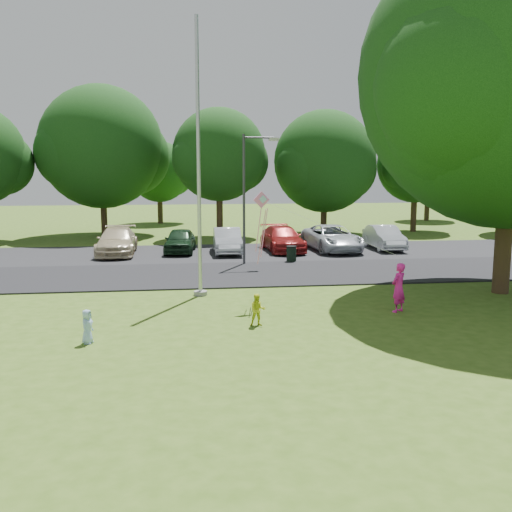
{
  "coord_description": "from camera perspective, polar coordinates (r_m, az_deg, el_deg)",
  "views": [
    {
      "loc": [
        -4.13,
        -15.95,
        4.69
      ],
      "look_at": [
        -1.53,
        4.0,
        1.6
      ],
      "focal_mm": 40.0,
      "sensor_mm": 36.0,
      "label": 1
    }
  ],
  "objects": [
    {
      "name": "flagpole",
      "position": [
        20.97,
        -5.74,
        7.26
      ],
      "size": [
        0.5,
        0.5,
        10.0
      ],
      "color": "#B7BABF",
      "rests_on": "ground"
    },
    {
      "name": "street_lamp",
      "position": [
        27.75,
        -0.7,
        6.89
      ],
      "size": [
        1.78,
        0.31,
        6.32
      ],
      "rotation": [
        0.0,
        0.0,
        0.08
      ],
      "color": "#3F3F44",
      "rests_on": "ground"
    },
    {
      "name": "child_yellow",
      "position": [
        17.2,
        0.16,
        -5.41
      ],
      "size": [
        0.49,
        0.39,
        0.98
      ],
      "primitive_type": "imported",
      "rotation": [
        0.0,
        0.0,
        -0.04
      ],
      "color": "#C9D521",
      "rests_on": "ground"
    },
    {
      "name": "park_road",
      "position": [
        25.72,
        1.95,
        -1.71
      ],
      "size": [
        60.0,
        6.0,
        0.06
      ],
      "primitive_type": "cube",
      "color": "black",
      "rests_on": "ground"
    },
    {
      "name": "trash_can",
      "position": [
        28.8,
        3.56,
        0.19
      ],
      "size": [
        0.53,
        0.53,
        0.83
      ],
      "rotation": [
        0.0,
        0.0,
        0.4
      ],
      "color": "black",
      "rests_on": "ground"
    },
    {
      "name": "woman",
      "position": [
        19.34,
        14.07,
        -3.08
      ],
      "size": [
        0.71,
        0.67,
        1.64
      ],
      "primitive_type": "imported",
      "rotation": [
        0.0,
        0.0,
        3.77
      ],
      "color": "#F3209B",
      "rests_on": "ground"
    },
    {
      "name": "tree_row",
      "position": [
        40.6,
        0.7,
        10.18
      ],
      "size": [
        64.35,
        11.94,
        10.88
      ],
      "color": "#332316",
      "rests_on": "ground"
    },
    {
      "name": "child_blue",
      "position": [
        16.16,
        -16.53,
        -6.78
      ],
      "size": [
        0.41,
        0.52,
        0.94
      ],
      "primitive_type": "imported",
      "rotation": [
        0.0,
        0.0,
        1.31
      ],
      "color": "#9DC2F1",
      "rests_on": "ground"
    },
    {
      "name": "parking_strip",
      "position": [
        32.06,
        0.07,
        0.38
      ],
      "size": [
        42.0,
        7.0,
        0.06
      ],
      "primitive_type": "cube",
      "color": "black",
      "rests_on": "ground"
    },
    {
      "name": "horizon_trees",
      "position": [
        50.5,
        1.95,
        8.3
      ],
      "size": [
        77.46,
        7.2,
        7.02
      ],
      "color": "#332316",
      "rests_on": "ground"
    },
    {
      "name": "parked_cars",
      "position": [
        32.03,
        0.06,
        1.69
      ],
      "size": [
        16.95,
        5.38,
        1.44
      ],
      "color": "#C6B793",
      "rests_on": "ground"
    },
    {
      "name": "kite",
      "position": [
        19.38,
        0.82,
        4.25
      ],
      "size": [
        4.64,
        1.82,
        2.52
      ],
      "rotation": [
        0.0,
        0.0,
        0.15
      ],
      "color": "pink",
      "rests_on": "ground"
    },
    {
      "name": "ground",
      "position": [
        17.13,
        6.88,
        -7.22
      ],
      "size": [
        120.0,
        120.0,
        0.0
      ],
      "primitive_type": "plane",
      "color": "#375717",
      "rests_on": "ground"
    }
  ]
}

